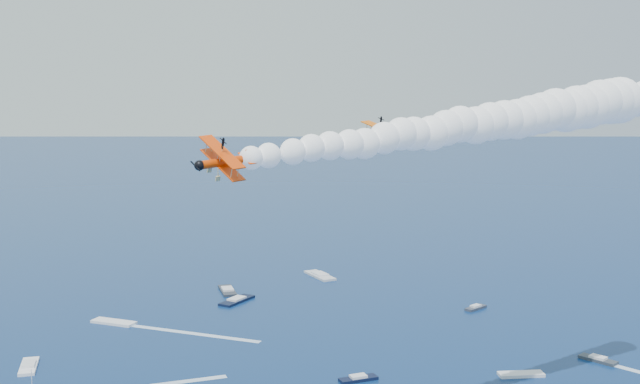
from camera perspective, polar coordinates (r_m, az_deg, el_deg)
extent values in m
cube|color=white|center=(227.27, -14.58, -9.03)|extent=(12.87, 10.03, 0.70)
cube|color=#2E353E|center=(202.64, 19.33, -11.29)|extent=(7.28, 9.00, 0.70)
cube|color=#2A2F38|center=(254.10, -6.66, -7.04)|extent=(5.36, 13.34, 0.70)
cube|color=silver|center=(271.77, -0.01, -6.01)|extent=(9.06, 15.77, 0.70)
cube|color=black|center=(242.52, -5.99, -7.75)|extent=(11.77, 12.92, 0.70)
cube|color=white|center=(199.17, -20.17, -11.67)|extent=(4.37, 11.57, 0.70)
cube|color=white|center=(188.24, 14.23, -12.57)|extent=(10.42, 4.06, 0.70)
cube|color=#323743|center=(237.85, 11.11, -8.17)|extent=(7.72, 6.17, 0.70)
cube|color=black|center=(180.28, 2.77, -13.26)|extent=(9.03, 4.50, 0.70)
cube|color=white|center=(214.01, -8.99, -10.01)|extent=(33.45, 21.55, 0.04)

